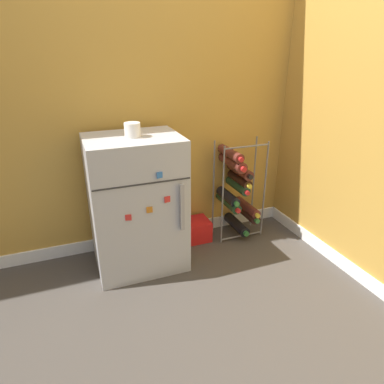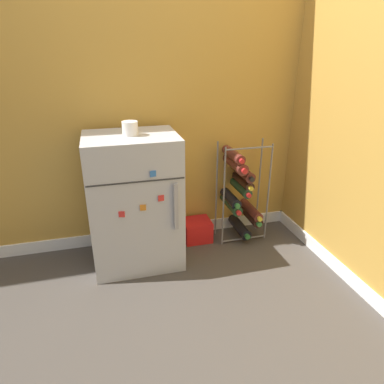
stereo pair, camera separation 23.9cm
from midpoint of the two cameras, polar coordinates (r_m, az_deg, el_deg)
ground_plane at (r=2.28m, az=-1.92°, el=-14.22°), size 14.00×14.00×0.00m
wall_back at (r=2.41m, az=-7.49°, el=19.52°), size 6.89×0.07×2.50m
mini_fridge at (r=2.25m, az=-12.20°, el=-2.04°), size 0.58×0.48×0.89m
wine_rack at (r=2.60m, az=4.92°, el=0.13°), size 0.36×0.33×0.76m
soda_box at (r=2.65m, az=-2.01°, el=-6.36°), size 0.21×0.19×0.16m
fridge_top_cup at (r=2.09m, az=-13.20°, el=10.01°), size 0.09×0.09×0.08m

